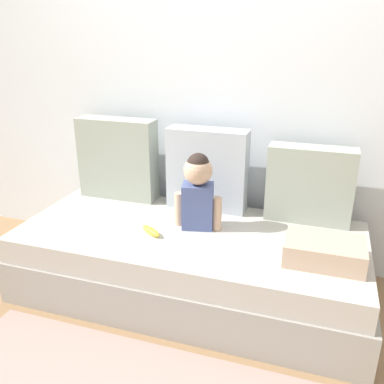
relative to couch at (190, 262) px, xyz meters
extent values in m
plane|color=#93704C|center=(0.00, 0.00, -0.21)|extent=(12.00, 12.00, 0.00)
cube|color=silver|center=(0.00, 0.60, 1.04)|extent=(5.31, 0.10, 2.50)
cube|color=#9C978F|center=(0.00, 0.00, -0.07)|extent=(2.11, 0.94, 0.27)
cube|color=#B7B2A8|center=(0.00, 0.00, 0.14)|extent=(2.04, 0.91, 0.15)
cube|color=#99A393|center=(-0.65, 0.37, 0.50)|extent=(0.55, 0.16, 0.56)
cube|color=#B2BCC6|center=(0.00, 0.37, 0.49)|extent=(0.52, 0.16, 0.54)
cube|color=#99A393|center=(0.65, 0.37, 0.45)|extent=(0.52, 0.16, 0.48)
cube|color=#4C5B93|center=(0.03, 0.06, 0.35)|extent=(0.21, 0.17, 0.28)
sphere|color=tan|center=(0.03, 0.06, 0.58)|extent=(0.17, 0.17, 0.17)
sphere|color=#2D231E|center=(0.03, 0.06, 0.62)|extent=(0.13, 0.13, 0.13)
cylinder|color=tan|center=(-0.09, 0.06, 0.32)|extent=(0.06, 0.06, 0.21)
cylinder|color=tan|center=(0.15, 0.06, 0.32)|extent=(0.06, 0.06, 0.21)
ellipsoid|color=yellow|center=(-0.20, -0.11, 0.24)|extent=(0.17, 0.13, 0.04)
cube|color=tan|center=(0.77, -0.12, 0.28)|extent=(0.40, 0.28, 0.12)
camera|label=1|loc=(0.72, -2.13, 1.34)|focal=38.97mm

